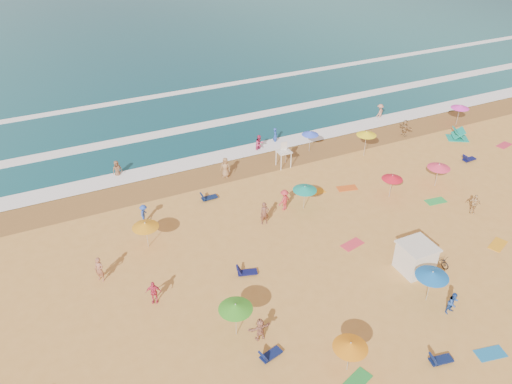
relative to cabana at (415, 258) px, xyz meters
name	(u,v)px	position (x,y,z in m)	size (l,w,h in m)	color
ground	(303,248)	(-5.60, 5.21, -1.00)	(220.00, 220.00, 0.00)	gold
ocean	(95,5)	(-5.60, 89.21, -1.00)	(220.00, 140.00, 0.18)	#0C4756
wet_sand	(235,168)	(-5.60, 17.71, -0.99)	(220.00, 220.00, 0.00)	olive
surf_foam	(202,129)	(-5.60, 26.53, -0.90)	(200.00, 18.70, 0.05)	white
cabana	(415,258)	(0.00, 0.00, 0.00)	(2.00, 2.00, 2.00)	silver
cabana_roof	(418,246)	(0.00, 0.00, 1.06)	(2.20, 2.20, 0.12)	silver
bicycle	(439,260)	(1.90, -0.30, -0.57)	(0.58, 1.65, 0.87)	black
lifeguard_stand	(284,156)	(-1.46, 16.17, 0.05)	(1.20, 1.20, 2.10)	white
beach_umbrellas	(349,220)	(-2.45, 4.41, 1.05)	(65.30, 28.60, 0.82)	teal
loungers	(374,270)	(-2.54, 0.95, -0.83)	(48.76, 21.25, 0.34)	#0D1745
towels	(364,253)	(-1.96, 2.86, -0.98)	(49.88, 19.63, 0.03)	red
popup_tents	(491,167)	(14.75, 7.29, -0.40)	(7.04, 14.97, 1.20)	#FF3875
beachgoers	(273,196)	(-5.09, 11.04, -0.21)	(39.19, 26.03, 2.13)	brown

